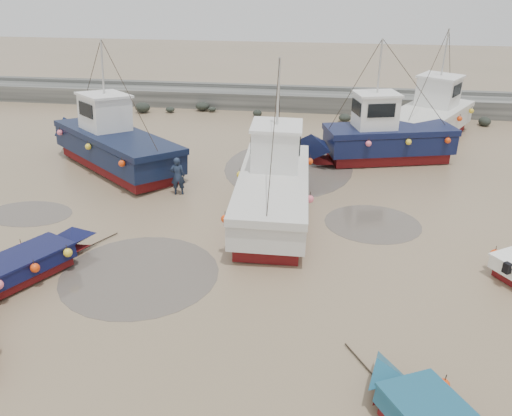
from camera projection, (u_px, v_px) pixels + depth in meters
The scene contains 12 objects.
ground at pixel (201, 265), 17.24m from camera, with size 120.00×120.00×0.00m, color #8D755B.
seawall at pixel (275, 100), 36.59m from camera, with size 60.00×4.92×1.50m.
puddle_a at pixel (140, 274), 16.72m from camera, with size 5.31×5.31×0.01m, color #554C44.
puddle_b at pixel (373, 223), 20.06m from camera, with size 3.86×3.86×0.01m, color #554C44.
puddle_c at pixel (29, 214), 20.88m from camera, with size 3.66×3.66×0.01m, color #554C44.
puddle_d at pixel (288, 167), 25.86m from camera, with size 6.59×6.59×0.01m, color #554C44.
dinghy_1 at pixel (23, 263), 16.33m from camera, with size 3.69×5.69×1.43m.
cabin_boat_0 at pixel (109, 142), 25.44m from camera, with size 9.86×8.19×6.22m.
cabin_boat_1 at pixel (273, 183), 20.55m from camera, with size 3.34×11.25×6.22m.
cabin_boat_2 at pixel (378, 137), 26.08m from camera, with size 9.71×4.38×6.22m.
cabin_boat_3 at pixel (432, 115), 30.06m from camera, with size 6.75×9.80×6.22m.
person at pixel (179, 194), 22.72m from camera, with size 0.64×0.42×1.76m, color #1A253A.
Camera 1 is at (4.09, -14.26, 9.20)m, focal length 35.00 mm.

